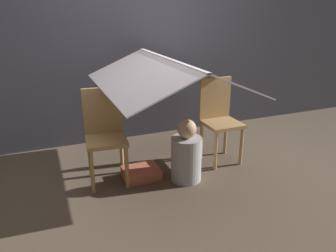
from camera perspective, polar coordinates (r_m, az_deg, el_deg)
ground_plane at (r=3.27m, az=0.66°, el=-8.52°), size 8.80×8.80×0.00m
wall_back at (r=3.99m, az=-5.97°, el=15.41°), size 7.00×0.05×2.50m
chair_left at (r=3.06m, az=-10.90°, el=-1.07°), size 0.40×0.40×0.88m
chair_right at (r=3.47m, az=8.85°, el=1.59°), size 0.36×0.36×0.88m
sheet_canopy at (r=3.02m, az=0.00°, el=9.37°), size 1.21×1.54×0.26m
person_front at (r=3.09m, az=3.20°, el=-5.06°), size 0.29×0.29×0.61m
floor_cushion at (r=3.21m, az=-4.67°, el=-8.19°), size 0.34×0.27×0.10m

